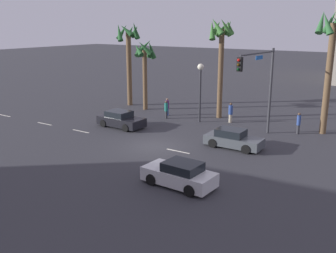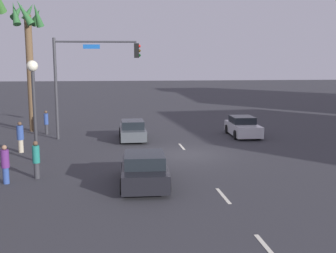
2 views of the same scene
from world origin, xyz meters
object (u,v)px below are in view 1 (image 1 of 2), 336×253
at_px(pedestrian_0, 299,123).
at_px(palm_tree_1, 145,59).
at_px(traffic_signal, 261,79).
at_px(pedestrian_1, 231,112).
at_px(car_2, 233,139).
at_px(palm_tree_0, 128,48).
at_px(pedestrian_3, 167,106).
at_px(palm_tree_3, 331,48).
at_px(car_0, 180,175).
at_px(streetlamp, 200,81).
at_px(car_1, 121,120).
at_px(palm_tree_2, 221,45).
at_px(pedestrian_2, 166,109).

bearing_deg(pedestrian_0, palm_tree_1, 177.38).
xyz_separation_m(traffic_signal, pedestrian_1, (-3.83, 3.40, -3.67)).
bearing_deg(traffic_signal, car_2, -102.03).
distance_m(car_2, palm_tree_0, 18.25).
bearing_deg(pedestrian_3, palm_tree_0, 162.61).
relative_size(pedestrian_0, palm_tree_3, 0.18).
xyz_separation_m(car_0, traffic_signal, (0.34, 10.99, 3.96)).
bearing_deg(traffic_signal, streetlamp, 161.62).
distance_m(pedestrian_0, palm_tree_0, 19.31).
bearing_deg(traffic_signal, car_1, -163.94).
distance_m(car_0, pedestrian_1, 14.82).
relative_size(pedestrian_3, palm_tree_1, 0.23).
height_order(pedestrian_0, palm_tree_1, palm_tree_1).
bearing_deg(palm_tree_2, streetlamp, -105.93).
relative_size(car_1, palm_tree_0, 0.47).
xyz_separation_m(streetlamp, palm_tree_0, (-10.02, 2.49, 2.43)).
height_order(pedestrian_2, palm_tree_0, palm_tree_0).
bearing_deg(pedestrian_1, palm_tree_1, 178.44).
xyz_separation_m(palm_tree_2, palm_tree_3, (9.36, -0.30, 0.06)).
relative_size(traffic_signal, pedestrian_3, 4.06).
bearing_deg(car_0, pedestrian_3, 125.57).
relative_size(pedestrian_2, palm_tree_2, 0.18).
bearing_deg(pedestrian_1, pedestrian_0, -4.30).
bearing_deg(pedestrian_2, pedestrian_1, 18.84).
relative_size(car_1, pedestrian_0, 2.41).
bearing_deg(palm_tree_3, palm_tree_2, 178.15).
relative_size(car_0, pedestrian_1, 2.29).
bearing_deg(car_2, streetlamp, 136.69).
relative_size(pedestrian_3, palm_tree_3, 0.17).
xyz_separation_m(car_1, palm_tree_0, (-5.23, 7.74, 5.52)).
distance_m(car_2, palm_tree_3, 10.64).
bearing_deg(palm_tree_3, car_0, -105.30).
height_order(car_0, palm_tree_1, palm_tree_1).
bearing_deg(palm_tree_2, pedestrian_2, -142.14).
xyz_separation_m(car_0, car_1, (-10.68, 7.82, -0.00)).
bearing_deg(car_2, traffic_signal, 77.97).
bearing_deg(car_1, streetlamp, 47.60).
bearing_deg(palm_tree_3, palm_tree_1, -178.13).
distance_m(car_0, palm_tree_2, 17.47).
height_order(pedestrian_0, pedestrian_1, pedestrian_1).
bearing_deg(palm_tree_0, car_2, -26.40).
relative_size(pedestrian_2, palm_tree_0, 0.19).
xyz_separation_m(car_1, traffic_signal, (11.02, 3.17, 3.96)).
height_order(car_0, palm_tree_2, palm_tree_2).
bearing_deg(pedestrian_1, streetlamp, -151.01).
distance_m(car_2, palm_tree_1, 15.18).
height_order(streetlamp, pedestrian_1, streetlamp).
relative_size(traffic_signal, pedestrian_0, 3.89).
xyz_separation_m(streetlamp, pedestrian_0, (8.50, 0.87, -2.81)).
height_order(pedestrian_3, palm_tree_0, palm_tree_0).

